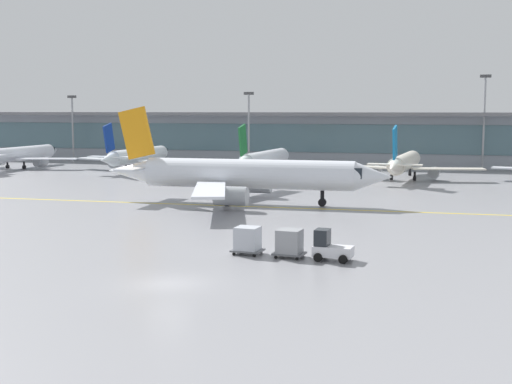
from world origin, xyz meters
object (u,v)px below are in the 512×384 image
(apron_light_mast_0, at_px, (73,125))
(apron_light_mast_1, at_px, (249,126))
(gate_airplane_1, at_px, (138,156))
(gate_airplane_3, at_px, (404,163))
(gate_airplane_2, at_px, (264,159))
(taxiing_regional_jet, at_px, (245,175))
(cargo_dolly_trailing, at_px, (248,239))
(cargo_dolly_lead, at_px, (289,242))
(apron_light_mast_2, at_px, (484,119))
(baggage_tug, at_px, (330,247))
(gate_airplane_0, at_px, (19,154))

(apron_light_mast_0, height_order, apron_light_mast_1, apron_light_mast_1)
(gate_airplane_1, xyz_separation_m, gate_airplane_3, (43.65, -3.05, 0.00))
(gate_airplane_2, bearing_deg, taxiing_regional_jet, -164.89)
(gate_airplane_1, height_order, taxiing_regional_jet, taxiing_regional_jet)
(apron_light_mast_1, bearing_deg, cargo_dolly_trailing, -73.21)
(cargo_dolly_lead, bearing_deg, cargo_dolly_trailing, -180.00)
(apron_light_mast_0, distance_m, apron_light_mast_2, 76.13)
(apron_light_mast_1, bearing_deg, cargo_dolly_lead, -71.07)
(baggage_tug, xyz_separation_m, cargo_dolly_lead, (-2.83, 0.19, 0.16))
(cargo_dolly_lead, height_order, apron_light_mast_1, apron_light_mast_1)
(cargo_dolly_lead, height_order, apron_light_mast_0, apron_light_mast_0)
(gate_airplane_2, xyz_separation_m, apron_light_mast_2, (32.71, 17.74, 6.17))
(cargo_dolly_trailing, bearing_deg, baggage_tug, -0.00)
(cargo_dolly_trailing, bearing_deg, cargo_dolly_lead, 0.00)
(gate_airplane_0, height_order, baggage_tug, gate_airplane_0)
(gate_airplane_1, relative_size, cargo_dolly_lead, 11.03)
(gate_airplane_3, xyz_separation_m, apron_light_mast_2, (11.33, 19.10, 6.17))
(apron_light_mast_2, bearing_deg, gate_airplane_1, -163.73)
(taxiing_regional_jet, bearing_deg, gate_airplane_0, 144.81)
(taxiing_regional_jet, bearing_deg, cargo_dolly_lead, -69.08)
(gate_airplane_1, relative_size, apron_light_mast_2, 1.54)
(taxiing_regional_jet, height_order, apron_light_mast_1, apron_light_mast_1)
(taxiing_regional_jet, bearing_deg, apron_light_mast_2, 60.45)
(gate_airplane_2, xyz_separation_m, gate_airplane_3, (21.39, -1.36, 0.00))
(gate_airplane_2, height_order, baggage_tug, gate_airplane_2)
(gate_airplane_2, xyz_separation_m, cargo_dolly_trailing, (14.87, -57.72, -1.36))
(cargo_dolly_lead, bearing_deg, apron_light_mast_2, 82.76)
(cargo_dolly_lead, xyz_separation_m, apron_light_mast_2, (14.79, 75.66, 7.53))
(gate_airplane_3, height_order, apron_light_mast_2, apron_light_mast_2)
(apron_light_mast_2, bearing_deg, cargo_dolly_lead, -101.06)
(gate_airplane_2, height_order, cargo_dolly_lead, gate_airplane_2)
(gate_airplane_2, xyz_separation_m, cargo_dolly_lead, (17.93, -57.92, -1.36))
(gate_airplane_3, distance_m, cargo_dolly_lead, 56.68)
(gate_airplane_3, distance_m, taxiing_regional_jet, 34.47)
(gate_airplane_0, xyz_separation_m, taxiing_regional_jet, (50.93, -32.67, 0.71))
(gate_airplane_0, bearing_deg, apron_light_mast_2, -77.26)
(gate_airplane_3, distance_m, apron_light_mast_1, 33.03)
(gate_airplane_0, xyz_separation_m, gate_airplane_1, (21.68, 1.68, 0.00))
(cargo_dolly_trailing, height_order, apron_light_mast_1, apron_light_mast_1)
(gate_airplane_2, distance_m, cargo_dolly_lead, 60.65)
(cargo_dolly_trailing, bearing_deg, gate_airplane_1, 125.83)
(baggage_tug, relative_size, cargo_dolly_lead, 1.22)
(taxiing_regional_jet, distance_m, baggage_tug, 29.02)
(gate_airplane_1, height_order, cargo_dolly_lead, gate_airplane_1)
(apron_light_mast_2, bearing_deg, apron_light_mast_0, -179.23)
(taxiing_regional_jet, distance_m, cargo_dolly_trailing, 26.35)
(apron_light_mast_1, height_order, apron_light_mast_2, apron_light_mast_2)
(gate_airplane_2, distance_m, gate_airplane_3, 21.43)
(baggage_tug, bearing_deg, gate_airplane_3, 93.18)
(taxiing_regional_jet, height_order, cargo_dolly_trailing, taxiing_regional_jet)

